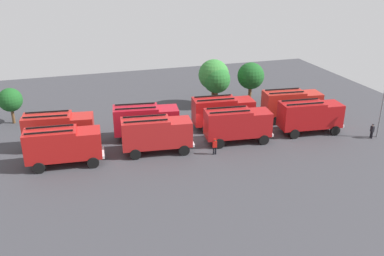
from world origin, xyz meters
TOP-DOWN VIEW (x-y plane):
  - ground_plane at (0.00, 0.00)m, footprint 63.77×63.77m
  - fire_truck_0 at (-13.46, -2.15)m, footprint 7.36×3.19m
  - fire_truck_1 at (-4.40, -1.99)m, footprint 7.42×3.37m
  - fire_truck_2 at (4.45, -1.97)m, footprint 7.41×3.35m
  - fire_truck_3 at (13.26, -1.99)m, footprint 7.40×3.30m
  - fire_truck_4 at (-13.79, 2.19)m, footprint 7.44×3.43m
  - fire_truck_5 at (-4.69, 1.96)m, footprint 7.45×3.48m
  - fire_truck_6 at (4.40, 2.20)m, footprint 7.38×3.26m
  - fire_truck_7 at (13.32, 2.23)m, footprint 7.42×3.37m
  - firefighter_0 at (19.13, -5.37)m, footprint 0.27×0.42m
  - firefighter_1 at (1.13, -4.17)m, footprint 0.42×0.28m
  - firefighter_2 at (12.31, 4.80)m, footprint 0.44×0.29m
  - tree_0 at (-19.11, 11.12)m, footprint 2.81×2.81m
  - tree_1 at (6.15, 10.28)m, footprint 4.04×4.04m
  - tree_2 at (6.30, 9.55)m, footprint 3.61×3.61m
  - tree_3 at (11.31, 9.86)m, footprint 3.61×3.61m
  - traffic_cone_0 at (0.21, 1.48)m, footprint 0.39×0.39m
  - lamppost at (19.97, -5.28)m, footprint 0.36×0.36m

SIDE VIEW (x-z plane):
  - ground_plane at x=0.00m, z-range 0.00..0.00m
  - traffic_cone_0 at x=0.21m, z-range 0.00..0.56m
  - firefighter_0 at x=19.13m, z-range 0.09..1.73m
  - firefighter_1 at x=1.13m, z-range 0.10..1.80m
  - firefighter_2 at x=12.31m, z-range 0.11..1.85m
  - fire_truck_0 at x=-13.46m, z-range 0.21..4.09m
  - fire_truck_1 at x=-4.40m, z-range 0.21..4.09m
  - fire_truck_2 at x=4.45m, z-range 0.21..4.09m
  - fire_truck_3 at x=13.26m, z-range 0.21..4.09m
  - fire_truck_4 at x=-13.79m, z-range 0.21..4.09m
  - fire_truck_5 at x=-4.69m, z-range 0.21..4.09m
  - fire_truck_6 at x=4.40m, z-range 0.21..4.09m
  - fire_truck_7 at x=13.32m, z-range 0.21..4.09m
  - tree_0 at x=-19.11m, z-range 0.75..5.11m
  - lamppost at x=19.97m, z-range 0.55..6.62m
  - tree_3 at x=11.31m, z-range 0.97..6.56m
  - tree_2 at x=6.30m, z-range 0.97..6.56m
  - tree_1 at x=6.15m, z-range 1.08..7.35m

